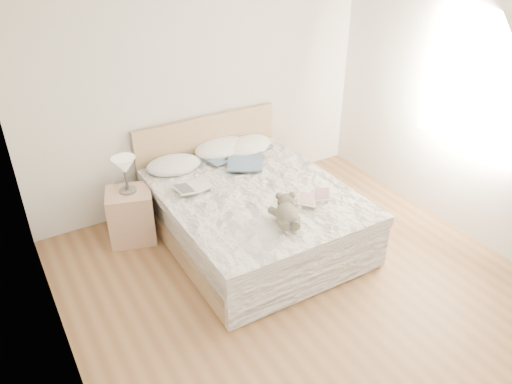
{
  "coord_description": "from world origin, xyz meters",
  "views": [
    {
      "loc": [
        -2.15,
        -2.54,
        3.08
      ],
      "look_at": [
        -0.03,
        1.05,
        0.62
      ],
      "focal_mm": 35.0,
      "sensor_mm": 36.0,
      "label": 1
    }
  ],
  "objects_px": {
    "photo_book": "(192,187)",
    "childrens_book": "(315,197)",
    "nightstand": "(131,216)",
    "teddy_bear": "(287,221)",
    "table_lamp": "(125,167)",
    "bed": "(251,212)"
  },
  "relations": [
    {
      "from": "table_lamp",
      "to": "photo_book",
      "type": "distance_m",
      "value": 0.68
    },
    {
      "from": "childrens_book",
      "to": "teddy_bear",
      "type": "xyz_separation_m",
      "value": [
        -0.47,
        -0.23,
        0.02
      ]
    },
    {
      "from": "bed",
      "to": "teddy_bear",
      "type": "relative_size",
      "value": 5.78
    },
    {
      "from": "table_lamp",
      "to": "photo_book",
      "type": "height_order",
      "value": "table_lamp"
    },
    {
      "from": "bed",
      "to": "table_lamp",
      "type": "height_order",
      "value": "bed"
    },
    {
      "from": "bed",
      "to": "childrens_book",
      "type": "relative_size",
      "value": 5.94
    },
    {
      "from": "nightstand",
      "to": "childrens_book",
      "type": "relative_size",
      "value": 1.55
    },
    {
      "from": "table_lamp",
      "to": "bed",
      "type": "bearing_deg",
      "value": -29.85
    },
    {
      "from": "bed",
      "to": "photo_book",
      "type": "bearing_deg",
      "value": 155.56
    },
    {
      "from": "nightstand",
      "to": "teddy_bear",
      "type": "bearing_deg",
      "value": -53.27
    },
    {
      "from": "childrens_book",
      "to": "teddy_bear",
      "type": "bearing_deg",
      "value": -117.09
    },
    {
      "from": "table_lamp",
      "to": "childrens_book",
      "type": "xyz_separation_m",
      "value": [
        1.46,
        -1.14,
        -0.2
      ]
    },
    {
      "from": "photo_book",
      "to": "childrens_book",
      "type": "distance_m",
      "value": 1.2
    },
    {
      "from": "nightstand",
      "to": "teddy_bear",
      "type": "distance_m",
      "value": 1.72
    },
    {
      "from": "nightstand",
      "to": "table_lamp",
      "type": "relative_size",
      "value": 1.51
    },
    {
      "from": "nightstand",
      "to": "childrens_book",
      "type": "height_order",
      "value": "childrens_book"
    },
    {
      "from": "photo_book",
      "to": "teddy_bear",
      "type": "height_order",
      "value": "teddy_bear"
    },
    {
      "from": "bed",
      "to": "nightstand",
      "type": "xyz_separation_m",
      "value": [
        -1.07,
        0.6,
        -0.03
      ]
    },
    {
      "from": "bed",
      "to": "teddy_bear",
      "type": "bearing_deg",
      "value": -95.36
    },
    {
      "from": "nightstand",
      "to": "childrens_book",
      "type": "xyz_separation_m",
      "value": [
        1.47,
        -1.12,
        0.35
      ]
    },
    {
      "from": "bed",
      "to": "childrens_book",
      "type": "bearing_deg",
      "value": -52.95
    },
    {
      "from": "nightstand",
      "to": "teddy_bear",
      "type": "height_order",
      "value": "teddy_bear"
    }
  ]
}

